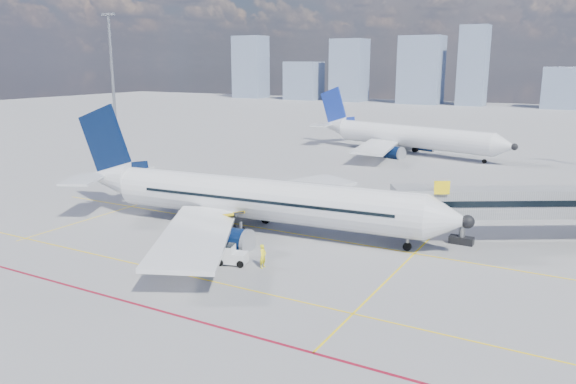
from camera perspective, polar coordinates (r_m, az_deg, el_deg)
name	(u,v)px	position (r m, az deg, el deg)	size (l,w,h in m)	color
ground	(232,254)	(50.07, -5.66, -6.29)	(420.00, 420.00, 0.00)	#939396
apron_markings	(200,267)	(47.45, -8.96, -7.49)	(90.00, 35.12, 0.01)	yellow
jet_bridge	(546,204)	(57.12, 24.70, -1.10)	(23.55, 15.78, 6.30)	gray
floodlight_mast_nw	(113,78)	(113.81, -17.40, 10.98)	(3.20, 0.61, 25.45)	gray
distant_skyline	(503,75)	(231.31, 20.96, 11.07)	(253.31, 12.62, 30.73)	gray
main_aircraft	(247,198)	(56.36, -4.21, -0.65)	(43.04, 37.46, 12.57)	silver
second_aircraft	(405,136)	(106.38, 11.75, 5.59)	(40.72, 34.94, 12.07)	silver
baggage_tug	(231,255)	(47.40, -5.82, -6.38)	(2.73, 2.07, 1.70)	silver
cargo_dolly	(210,243)	(49.94, -7.96, -5.16)	(3.73, 2.75, 1.87)	black
belt_loader	(216,224)	(56.84, -7.31, -3.20)	(6.89, 3.93, 2.81)	black
ramp_worker	(263,256)	(46.38, -2.57, -6.52)	(0.73, 0.48, 2.00)	yellow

